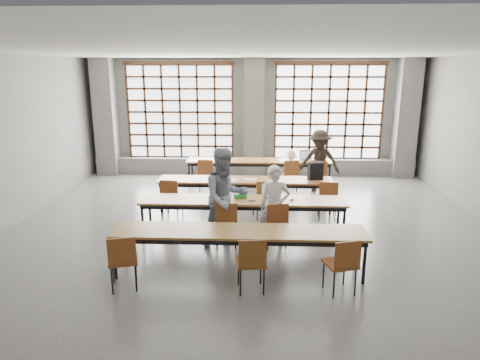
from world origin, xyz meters
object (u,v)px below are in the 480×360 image
Objects in this scene: chair_front_left at (226,220)px; chair_back_left at (206,172)px; chair_near_left at (123,257)px; laptop_back at (307,157)px; desk_row_d at (239,234)px; student_female at (226,198)px; desk_row_a at (259,162)px; laptop_front at (271,195)px; chair_back_right at (319,173)px; red_pouch at (123,257)px; student_male at (275,206)px; backpack at (315,171)px; chair_near_mid at (252,259)px; chair_mid_right at (328,196)px; phone at (252,201)px; chair_mid_centre at (264,195)px; chair_front_right at (276,220)px; plastic_bag at (291,155)px; mouse at (292,199)px; desk_row_b at (245,182)px; green_box at (240,196)px; student_back at (319,161)px; chair_mid_left at (171,194)px; chair_near_right at (343,261)px; desk_row_c at (243,203)px; chair_back_mid at (290,172)px.

chair_back_left is at bearing 102.12° from chair_front_left.
laptop_back reaches higher than chair_near_left.
student_female is (-0.29, 1.14, 0.25)m from desk_row_d.
laptop_front is at bearing -86.38° from desk_row_a.
chair_back_right is 6.38m from red_pouch.
student_male is 3.80× the size of backpack.
chair_back_left is 1.00× the size of chair_near_mid.
red_pouch is (-2.26, -2.30, -0.29)m from laptop_front.
chair_mid_right is 6.77× the size of phone.
chair_mid_centre is 1.47m from student_male.
chair_back_left is at bearing -164.94° from laptop_back.
laptop_front reaches higher than desk_row_d.
chair_front_right is at bearing -34.30° from student_female.
chair_near_mid is at bearing -89.41° from phone.
chair_near_left is at bearing -137.45° from chair_mid_right.
phone is 3.98m from plastic_bag.
laptop_front is at bearing 162.04° from mouse.
desk_row_b is 1.56m from laptop_front.
desk_row_a and desk_row_d have the same top height.
desk_row_a is at bearing 93.62° from laptop_front.
chair_back_right is 0.58× the size of student_male.
laptop_front is 1.45× the size of green_box.
student_back is (1.50, 2.25, 0.29)m from chair_mid_centre.
chair_front_left is 1.99× the size of laptop_back.
chair_near_right is (3.12, -3.20, 0.00)m from chair_mid_left.
student_male is 0.59m from mouse.
laptop_front is (-1.36, -2.95, 0.25)m from chair_back_right.
chair_near_left is (-3.60, -5.33, 0.00)m from chair_back_right.
plastic_bag is at bearing 71.89° from desk_row_c.
green_box is at bearing -119.03° from chair_mid_centre.
chair_back_mid is 1.00× the size of chair_front_left.
student_back reaches higher than chair_near_right.
chair_mid_centre is 0.88m from laptop_front.
desk_row_d is 13.99× the size of plastic_bag.
desk_row_d is 16.00× the size of green_box.
red_pouch is (-1.66, -2.27, -0.28)m from green_box.
chair_back_left and chair_near_left have the same top height.
desk_row_b is 2.50m from plastic_bag.
chair_mid_right reaches higher than green_box.
student_male reaches higher than chair_back_right.
chair_back_right is at bearing -78.60° from student_back.
chair_near_left is 0.58× the size of student_male.
chair_near_right is at bearing 0.01° from chair_near_left.
chair_back_mid is at bearing -124.83° from laptop_back.
chair_front_right reaches higher than desk_row_c.
chair_near_left is 3.08× the size of plastic_bag.
backpack is at bearing -58.25° from desk_row_a.
chair_back_right is at bearing 59.16° from chair_front_left.
chair_front_left is 4.40× the size of red_pouch.
desk_row_d is 4.55× the size of chair_near_right.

